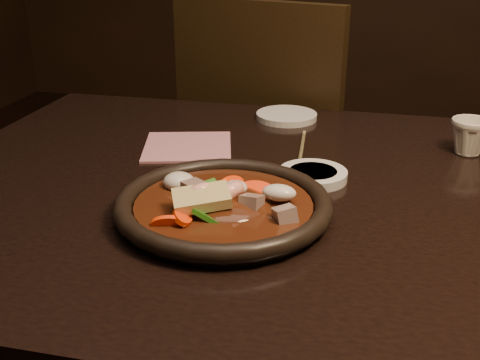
% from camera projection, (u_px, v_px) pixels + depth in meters
% --- Properties ---
extents(table, '(1.60, 0.90, 0.75)m').
position_uv_depth(table, '(403.00, 243.00, 0.94)').
color(table, black).
rests_on(table, floor).
extents(chair, '(0.57, 0.57, 0.98)m').
position_uv_depth(chair, '(277.00, 163.00, 1.64)').
color(chair, black).
rests_on(chair, floor).
extents(plate, '(0.31, 0.31, 0.03)m').
position_uv_depth(plate, '(224.00, 206.00, 0.85)').
color(plate, black).
rests_on(plate, table).
extents(stirfry, '(0.22, 0.18, 0.07)m').
position_uv_depth(stirfry, '(219.00, 202.00, 0.85)').
color(stirfry, '#37170A').
rests_on(stirfry, plate).
extents(soy_dish, '(0.11, 0.11, 0.02)m').
position_uv_depth(soy_dish, '(313.00, 175.00, 0.98)').
color(soy_dish, silver).
rests_on(soy_dish, table).
extents(saucer_left, '(0.13, 0.13, 0.01)m').
position_uv_depth(saucer_left, '(287.00, 116.00, 1.28)').
color(saucer_left, silver).
rests_on(saucer_left, table).
extents(tea_cup, '(0.09, 0.09, 0.07)m').
position_uv_depth(tea_cup, '(470.00, 136.00, 1.08)').
color(tea_cup, beige).
rests_on(tea_cup, table).
extents(chopsticks, '(0.03, 0.23, 0.01)m').
position_uv_depth(chopsticks, '(301.00, 152.00, 1.09)').
color(chopsticks, tan).
rests_on(chopsticks, table).
extents(napkin, '(0.20, 0.20, 0.00)m').
position_uv_depth(napkin, '(188.00, 147.00, 1.12)').
color(napkin, '#B26E77').
rests_on(napkin, table).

